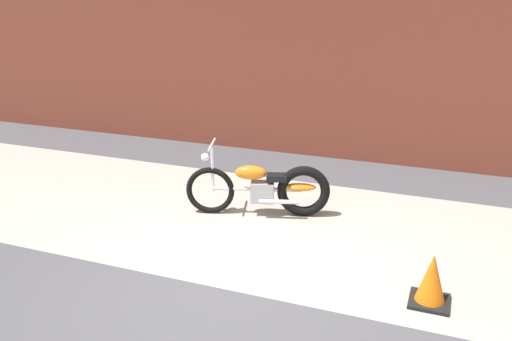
# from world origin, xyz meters

# --- Properties ---
(ground_plane) EXTENTS (80.00, 80.00, 0.00)m
(ground_plane) POSITION_xyz_m (0.00, 0.00, 0.00)
(ground_plane) COLOR #47474C
(sidewalk_slab) EXTENTS (36.00, 3.50, 0.01)m
(sidewalk_slab) POSITION_xyz_m (0.00, 1.75, 0.00)
(sidewalk_slab) COLOR #9E998E
(sidewalk_slab) RESTS_ON ground
(brick_building_wall) EXTENTS (36.00, 0.50, 4.52)m
(brick_building_wall) POSITION_xyz_m (0.00, 5.20, 2.26)
(brick_building_wall) COLOR brown
(brick_building_wall) RESTS_ON ground
(motorcycle_orange) EXTENTS (1.95, 0.82, 1.03)m
(motorcycle_orange) POSITION_xyz_m (-0.34, 2.03, 0.40)
(motorcycle_orange) COLOR black
(motorcycle_orange) RESTS_ON ground
(traffic_cone) EXTENTS (0.40, 0.40, 0.55)m
(traffic_cone) POSITION_xyz_m (1.95, 0.51, 0.25)
(traffic_cone) COLOR orange
(traffic_cone) RESTS_ON ground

